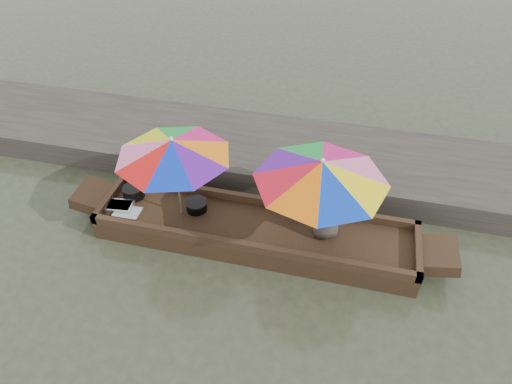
% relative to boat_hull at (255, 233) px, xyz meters
% --- Properties ---
extents(water, '(80.00, 80.00, 0.00)m').
position_rel_boat_hull_xyz_m(water, '(0.00, 0.00, -0.17)').
color(water, '#343926').
rests_on(water, ground).
extents(dock, '(22.00, 2.20, 0.50)m').
position_rel_boat_hull_xyz_m(dock, '(0.00, 2.20, 0.08)').
color(dock, '#2D2B26').
rests_on(dock, ground).
extents(boat_hull, '(5.31, 1.20, 0.35)m').
position_rel_boat_hull_xyz_m(boat_hull, '(0.00, 0.00, 0.00)').
color(boat_hull, black).
rests_on(boat_hull, water).
extents(cooking_pot, '(0.37, 0.37, 0.20)m').
position_rel_boat_hull_xyz_m(cooking_pot, '(-2.26, 0.22, 0.27)').
color(cooking_pot, black).
rests_on(cooking_pot, boat_hull).
extents(tray_crayfish, '(0.48, 0.36, 0.09)m').
position_rel_boat_hull_xyz_m(tray_crayfish, '(-2.36, -0.14, 0.22)').
color(tray_crayfish, silver).
rests_on(tray_crayfish, boat_hull).
extents(tray_scallop, '(0.45, 0.32, 0.06)m').
position_rel_boat_hull_xyz_m(tray_scallop, '(-2.16, -0.24, 0.21)').
color(tray_scallop, silver).
rests_on(tray_scallop, boat_hull).
extents(charcoal_grill, '(0.35, 0.35, 0.17)m').
position_rel_boat_hull_xyz_m(charcoal_grill, '(-1.06, 0.14, 0.26)').
color(charcoal_grill, black).
rests_on(charcoal_grill, boat_hull).
extents(supply_bag, '(0.34, 0.30, 0.26)m').
position_rel_boat_hull_xyz_m(supply_bag, '(0.57, 0.45, 0.30)').
color(supply_bag, silver).
rests_on(supply_bag, boat_hull).
extents(vendor, '(0.61, 0.49, 1.09)m').
position_rel_boat_hull_xyz_m(vendor, '(1.16, 0.07, 0.72)').
color(vendor, '#413A33').
rests_on(vendor, boat_hull).
extents(umbrella_bow, '(1.99, 1.99, 1.55)m').
position_rel_boat_hull_xyz_m(umbrella_bow, '(-1.28, 0.00, 0.95)').
color(umbrella_bow, orange).
rests_on(umbrella_bow, boat_hull).
extents(umbrella_stern, '(2.18, 2.18, 1.55)m').
position_rel_boat_hull_xyz_m(umbrella_stern, '(0.99, 0.00, 0.95)').
color(umbrella_stern, pink).
rests_on(umbrella_stern, boat_hull).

